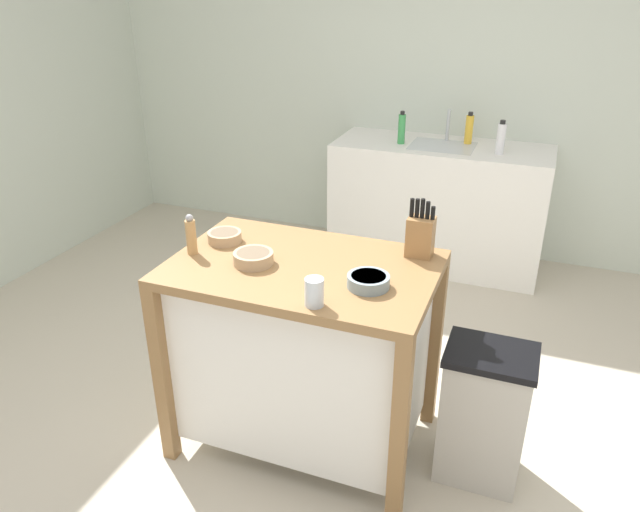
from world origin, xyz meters
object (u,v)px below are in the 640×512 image
object	(u,v)px
pepper_grinder	(191,235)
trash_bin	(483,414)
knife_block	(420,235)
bowl_ceramic_wide	(368,281)
bowl_ceramic_small	(225,236)
sink_faucet	(448,125)
bottle_dish_soap	(501,138)
drinking_cup	(314,292)
bottle_hand_soap	(469,129)
bowl_stoneware_deep	(253,258)
kitchen_island	(304,346)
bottle_spray_cleaner	(402,129)

from	to	relation	value
pepper_grinder	trash_bin	bearing A→B (deg)	5.77
knife_block	trash_bin	distance (m)	0.80
bowl_ceramic_wide	knife_block	bearing A→B (deg)	71.11
bowl_ceramic_small	pepper_grinder	bearing A→B (deg)	-113.58
sink_faucet	bottle_dish_soap	bearing A→B (deg)	-30.27
drinking_cup	trash_bin	xyz separation A→B (m)	(0.62, 0.35, -0.64)
bowl_ceramic_wide	trash_bin	bearing A→B (deg)	17.33
knife_block	bowl_ceramic_wide	size ratio (longest dim) A/B	1.55
drinking_cup	knife_block	bearing A→B (deg)	64.73
pepper_grinder	bottle_dish_soap	xyz separation A→B (m)	(1.05, 2.10, 0.01)
drinking_cup	bottle_hand_soap	distance (m)	2.52
bowl_stoneware_deep	bottle_dish_soap	size ratio (longest dim) A/B	0.74
bowl_stoneware_deep	trash_bin	bearing A→B (deg)	7.25
kitchen_island	bowl_stoneware_deep	size ratio (longest dim) A/B	6.60
sink_faucet	pepper_grinder	bearing A→B (deg)	-105.93
bowl_ceramic_wide	trash_bin	size ratio (longest dim) A/B	0.26
bowl_stoneware_deep	trash_bin	size ratio (longest dim) A/B	0.26
drinking_cup	bottle_dish_soap	bearing A→B (deg)	80.13
bowl_ceramic_wide	trash_bin	world-z (taller)	bowl_ceramic_wide
bottle_dish_soap	pepper_grinder	bearing A→B (deg)	-116.59
knife_block	sink_faucet	bearing A→B (deg)	96.92
sink_faucet	bottle_hand_soap	bearing A→B (deg)	-12.23
pepper_grinder	bottle_hand_soap	distance (m)	2.43
bowl_ceramic_small	knife_block	bearing A→B (deg)	11.42
bowl_stoneware_deep	bottle_hand_soap	size ratio (longest dim) A/B	0.75
bowl_stoneware_deep	bottle_hand_soap	world-z (taller)	bottle_hand_soap
bowl_stoneware_deep	bottle_hand_soap	xyz separation A→B (m)	(0.53, 2.29, 0.06)
kitchen_island	trash_bin	world-z (taller)	kitchen_island
bowl_stoneware_deep	sink_faucet	world-z (taller)	sink_faucet
knife_block	bowl_ceramic_wide	distance (m)	0.37
knife_block	bowl_ceramic_wide	xyz separation A→B (m)	(-0.12, -0.35, -0.07)
drinking_cup	bottle_dish_soap	world-z (taller)	bottle_dish_soap
bowl_ceramic_small	trash_bin	world-z (taller)	bowl_ceramic_small
bowl_ceramic_small	bottle_dish_soap	size ratio (longest dim) A/B	0.67
bottle_dish_soap	bowl_ceramic_small	bearing A→B (deg)	-116.82
bowl_stoneware_deep	sink_faucet	bearing A→B (deg)	80.81
drinking_cup	bottle_spray_cleaner	xyz separation A→B (m)	(-0.27, 2.35, 0.04)
drinking_cup	bottle_dish_soap	distance (m)	2.36
pepper_grinder	bowl_ceramic_wide	bearing A→B (deg)	-1.57
knife_block	bowl_stoneware_deep	distance (m)	0.70
bowl_ceramic_small	kitchen_island	bearing A→B (deg)	-12.42
bowl_ceramic_wide	bottle_hand_soap	world-z (taller)	bottle_hand_soap
bowl_ceramic_small	bowl_stoneware_deep	bearing A→B (deg)	-34.97
kitchen_island	bottle_hand_soap	bearing A→B (deg)	81.41
trash_bin	pepper_grinder	bearing A→B (deg)	-174.23
bowl_stoneware_deep	bottle_dish_soap	bearing A→B (deg)	70.00
kitchen_island	bottle_spray_cleaner	distance (m)	2.12
drinking_cup	pepper_grinder	xyz separation A→B (m)	(-0.65, 0.22, 0.03)
bottle_spray_cleaner	bottle_dish_soap	distance (m)	0.67
bowl_ceramic_small	sink_faucet	xyz separation A→B (m)	(0.60, 2.17, 0.07)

